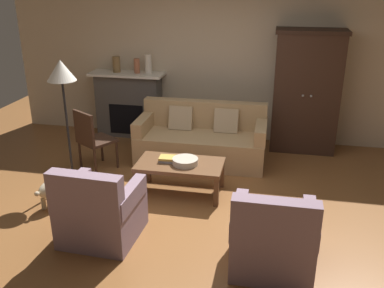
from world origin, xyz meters
name	(u,v)px	position (x,y,z in m)	size (l,w,h in m)	color
ground_plane	(190,207)	(0.00, 0.00, 0.00)	(9.60, 9.60, 0.00)	brown
back_wall	(221,56)	(0.00, 2.55, 1.40)	(7.20, 0.10, 2.80)	beige
fireplace	(129,104)	(-1.55, 2.30, 0.57)	(1.26, 0.48, 1.12)	#4C4947
armoire	(306,92)	(1.40, 2.22, 0.96)	(1.06, 0.57, 1.91)	#382319
couch	(202,140)	(-0.12, 1.44, 0.32)	(1.93, 0.86, 0.86)	tan
coffee_table	(180,167)	(-0.20, 0.35, 0.37)	(1.10, 0.60, 0.42)	brown
fruit_bowl	(185,161)	(-0.13, 0.32, 0.46)	(0.33, 0.33, 0.08)	beige
book_stack	(169,159)	(-0.35, 0.37, 0.45)	(0.25, 0.18, 0.06)	gray
mantel_vase_bronze	(116,64)	(-1.73, 2.28, 1.25)	(0.13, 0.13, 0.27)	olive
mantel_vase_terracotta	(137,66)	(-1.37, 2.28, 1.24)	(0.10, 0.10, 0.24)	#A86042
mantel_vase_cream	(148,64)	(-1.17, 2.28, 1.28)	(0.12, 0.12, 0.32)	beige
armchair_near_left	(100,212)	(-0.80, -0.84, 0.32)	(0.81, 0.81, 0.88)	gray
armchair_near_right	(273,240)	(1.00, -1.00, 0.32)	(0.78, 0.77, 0.88)	gray
side_chair_wooden	(92,137)	(-1.59, 0.78, 0.51)	(0.61, 0.61, 0.90)	#382319
floor_lamp	(62,78)	(-1.69, 0.30, 1.46)	(0.36, 0.36, 1.69)	black
dog	(55,187)	(-1.63, -0.28, 0.25)	(0.33, 0.54, 0.39)	beige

